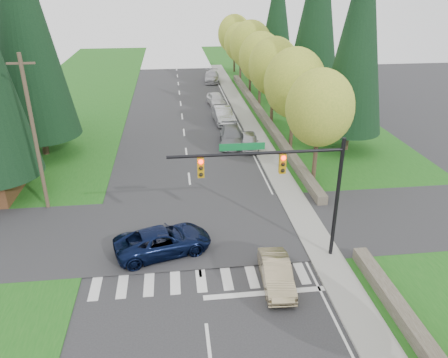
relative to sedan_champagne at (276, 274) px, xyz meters
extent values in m
plane|color=#28282B|center=(-3.66, -2.40, -0.64)|extent=(120.00, 120.00, 0.00)
cube|color=#1B5717|center=(9.34, 17.60, -0.61)|extent=(14.00, 110.00, 0.06)
cube|color=#1B5717|center=(-16.66, 17.60, -0.61)|extent=(14.00, 110.00, 0.06)
cube|color=#28282B|center=(-3.66, 5.60, -0.64)|extent=(120.00, 8.00, 0.10)
cube|color=gray|center=(3.24, 19.60, -0.58)|extent=(1.80, 80.00, 0.13)
cube|color=gray|center=(2.39, 19.60, -0.58)|extent=(0.20, 80.00, 0.13)
cube|color=#4C4438|center=(4.94, -5.40, -0.29)|extent=(0.70, 14.00, 0.70)
cube|color=#4C4438|center=(4.94, 27.60, -0.29)|extent=(0.70, 40.00, 0.70)
cylinder|color=black|center=(3.54, 2.10, 2.76)|extent=(0.20, 0.20, 6.80)
cylinder|color=black|center=(-0.76, 2.10, 5.56)|extent=(8.60, 0.16, 0.16)
cube|color=#0C662D|center=(-1.46, 2.15, 5.91)|extent=(2.20, 0.04, 0.35)
cube|color=#BF8C0C|center=(0.54, 2.10, 4.96)|extent=(0.32, 0.24, 1.00)
sphere|color=#FF0C05|center=(0.54, 1.96, 5.31)|extent=(0.22, 0.22, 0.22)
cube|color=#BF8C0C|center=(-3.46, 2.10, 4.96)|extent=(0.32, 0.24, 1.00)
sphere|color=#FF0C05|center=(-3.46, 1.96, 5.31)|extent=(0.22, 0.22, 0.22)
cylinder|color=#473828|center=(-13.16, 9.60, 4.36)|extent=(0.24, 0.24, 10.00)
cube|color=#473828|center=(-13.16, 9.60, 8.76)|extent=(1.60, 0.10, 0.12)
cylinder|color=#38281C|center=(5.54, 11.60, 1.74)|extent=(0.32, 0.32, 4.76)
ellipsoid|color=olive|center=(5.54, 11.60, 4.97)|extent=(4.80, 4.80, 5.52)
cylinder|color=#38281C|center=(5.64, 18.60, 1.82)|extent=(0.32, 0.32, 4.93)
ellipsoid|color=olive|center=(5.64, 18.60, 5.16)|extent=(5.20, 5.20, 5.98)
cylinder|color=#38281C|center=(5.44, 25.60, 1.88)|extent=(0.32, 0.32, 5.04)
ellipsoid|color=olive|center=(5.44, 25.60, 5.30)|extent=(5.00, 5.00, 5.75)
cylinder|color=#38281C|center=(5.54, 32.60, 1.76)|extent=(0.32, 0.32, 4.82)
ellipsoid|color=olive|center=(5.54, 32.60, 5.03)|extent=(5.00, 5.00, 5.75)
cylinder|color=#38281C|center=(5.64, 39.60, 1.93)|extent=(0.32, 0.32, 5.15)
ellipsoid|color=olive|center=(5.64, 39.60, 5.43)|extent=(5.40, 5.40, 6.21)
cylinder|color=#38281C|center=(5.44, 46.60, 1.71)|extent=(0.32, 0.32, 4.70)
ellipsoid|color=olive|center=(5.44, 46.60, 4.90)|extent=(4.80, 4.80, 5.52)
cylinder|color=#38281C|center=(5.54, 53.60, 1.85)|extent=(0.32, 0.32, 4.98)
ellipsoid|color=olive|center=(5.54, 53.60, 5.23)|extent=(5.20, 5.20, 5.98)
cylinder|color=#38281C|center=(-16.66, 11.60, 0.36)|extent=(0.50, 0.50, 2.00)
cylinder|color=#38281C|center=(-15.66, 19.60, 0.36)|extent=(0.50, 0.50, 2.00)
cone|color=black|center=(-15.66, 19.60, 10.66)|extent=(6.46, 6.46, 19.00)
cylinder|color=#38281C|center=(-17.66, 25.60, 0.36)|extent=(0.50, 0.50, 2.00)
cone|color=black|center=(-17.66, 25.60, 9.66)|extent=(5.78, 5.78, 17.00)
cylinder|color=#38281C|center=(10.34, 17.60, 0.36)|extent=(0.50, 0.50, 2.00)
cone|color=black|center=(10.34, 17.60, 9.16)|extent=(5.44, 5.44, 16.00)
cylinder|color=#38281C|center=(11.34, 31.60, 0.36)|extent=(0.50, 0.50, 2.00)
cone|color=black|center=(11.34, 31.60, 10.16)|extent=(6.12, 6.12, 18.00)
cylinder|color=#38281C|center=(10.34, 45.60, 0.36)|extent=(0.50, 0.50, 2.00)
cone|color=black|center=(10.34, 45.60, 8.66)|extent=(5.10, 5.10, 15.00)
imported|color=tan|center=(0.00, 0.00, 0.00)|extent=(1.57, 3.98, 1.29)
imported|color=black|center=(-5.53, 3.48, 0.09)|extent=(5.74, 3.76, 1.47)
imported|color=#A9A9AE|center=(1.94, 18.97, 0.03)|extent=(2.02, 4.12, 1.35)
imported|color=slate|center=(0.54, 20.23, 0.09)|extent=(2.53, 5.22, 1.46)
imported|color=#ADADB1|center=(0.54, 26.81, 0.17)|extent=(2.02, 5.06, 1.64)
imported|color=silver|center=(0.54, 33.62, 0.10)|extent=(2.22, 4.56, 1.50)
imported|color=#A1A0A5|center=(1.28, 46.75, 0.11)|extent=(2.51, 5.32, 1.50)
camera|label=1|loc=(-4.65, -17.06, 13.19)|focal=35.00mm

